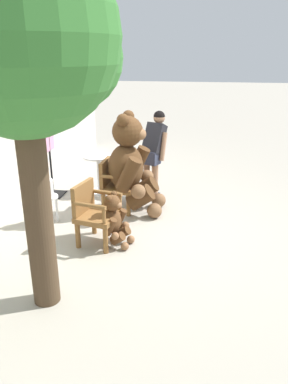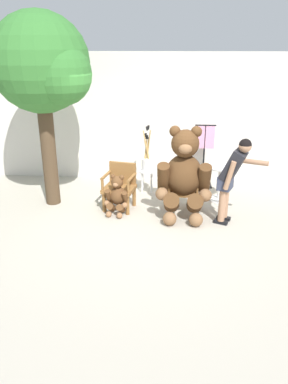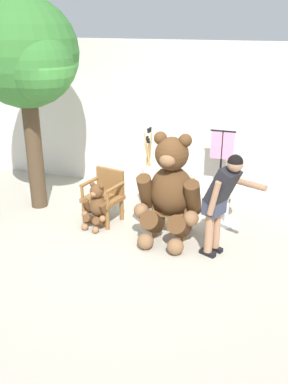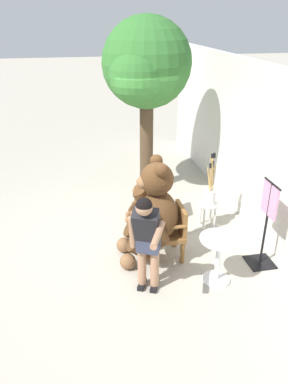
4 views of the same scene
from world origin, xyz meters
name	(u,v)px [view 2 (image 2 of 4)]	position (x,y,z in m)	size (l,w,h in m)	color
ground_plane	(149,223)	(0.00, 0.00, 0.00)	(60.00, 60.00, 0.00)	#A8A091
back_wall	(156,118)	(0.00, 2.40, 1.40)	(10.00, 0.16, 2.80)	beige
wooden_chair_left	(120,185)	(-0.59, 0.65, 0.46)	(0.65, 0.62, 0.86)	brown
wooden_chair_right	(183,187)	(0.60, 0.65, 0.46)	(0.57, 0.53, 0.86)	brown
teddy_bear_large	(184,174)	(0.60, 0.38, 0.81)	(0.99, 0.93, 1.65)	#4C3019
teddy_bear_small	(117,195)	(-0.61, 0.37, 0.37)	(0.47, 0.47, 0.76)	brown
person_visitor	(232,174)	(1.40, 0.12, 0.91)	(0.84, 0.48, 1.54)	black
white_stool	(147,175)	(-0.14, 1.55, 0.36)	(0.34, 0.34, 0.46)	silver
brush_bucket	(147,161)	(-0.14, 1.55, 0.66)	(0.22, 0.22, 0.96)	white
round_side_table	(220,179)	(1.34, 1.16, 0.45)	(0.56, 0.56, 0.72)	silver
patio_tree	(44,67)	(-1.88, 0.74, 2.57)	(1.82, 1.73, 3.51)	#473523
clothing_display_stand	(204,154)	(1.07, 1.98, 0.72)	(0.44, 0.40, 1.36)	black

